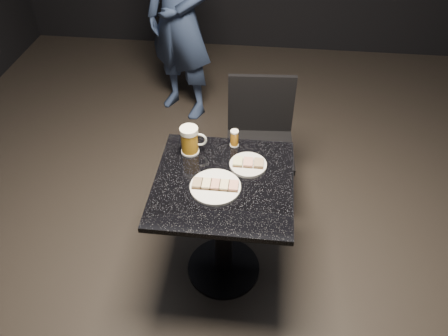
{
  "coord_description": "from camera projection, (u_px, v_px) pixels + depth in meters",
  "views": [
    {
      "loc": [
        0.18,
        -1.57,
        2.27
      ],
      "look_at": [
        0.0,
        0.02,
        0.82
      ],
      "focal_mm": 35.0,
      "sensor_mm": 36.0,
      "label": 1
    }
  ],
  "objects": [
    {
      "name": "floor",
      "position": [
        224.0,
        269.0,
        2.69
      ],
      "size": [
        6.0,
        6.0,
        0.0
      ],
      "primitive_type": "plane",
      "color": "black",
      "rests_on": "ground"
    },
    {
      "name": "plate_large",
      "position": [
        215.0,
        187.0,
        2.15
      ],
      "size": [
        0.25,
        0.25,
        0.01
      ],
      "primitive_type": "cylinder",
      "color": "white",
      "rests_on": "table"
    },
    {
      "name": "plate_small",
      "position": [
        248.0,
        165.0,
        2.27
      ],
      "size": [
        0.19,
        0.19,
        0.01
      ],
      "primitive_type": "cylinder",
      "color": "silver",
      "rests_on": "table"
    },
    {
      "name": "patron",
      "position": [
        180.0,
        18.0,
        3.43
      ],
      "size": [
        0.73,
        0.65,
        1.69
      ],
      "primitive_type": "imported",
      "rotation": [
        0.0,
        0.0,
        -0.49
      ],
      "color": "navy",
      "rests_on": "floor"
    },
    {
      "name": "table",
      "position": [
        224.0,
        213.0,
        2.35
      ],
      "size": [
        0.7,
        0.7,
        0.75
      ],
      "color": "black",
      "rests_on": "floor"
    },
    {
      "name": "beer_mug",
      "position": [
        190.0,
        140.0,
        2.31
      ],
      "size": [
        0.14,
        0.1,
        0.16
      ],
      "color": "silver",
      "rests_on": "table"
    },
    {
      "name": "beer_tumbler",
      "position": [
        234.0,
        138.0,
        2.37
      ],
      "size": [
        0.05,
        0.05,
        0.1
      ],
      "color": "silver",
      "rests_on": "table"
    },
    {
      "name": "chair",
      "position": [
        260.0,
        137.0,
        2.86
      ],
      "size": [
        0.46,
        0.46,
        0.88
      ],
      "color": "black",
      "rests_on": "floor"
    },
    {
      "name": "canapes_on_plate_large",
      "position": [
        215.0,
        185.0,
        2.14
      ],
      "size": [
        0.23,
        0.07,
        0.02
      ],
      "color": "#4C3521",
      "rests_on": "plate_large"
    },
    {
      "name": "canapes_on_plate_small",
      "position": [
        248.0,
        162.0,
        2.26
      ],
      "size": [
        0.16,
        0.07,
        0.02
      ],
      "color": "#4C3521",
      "rests_on": "plate_small"
    }
  ]
}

